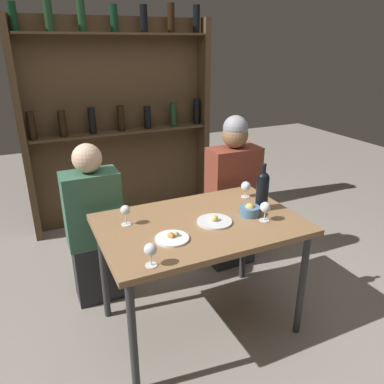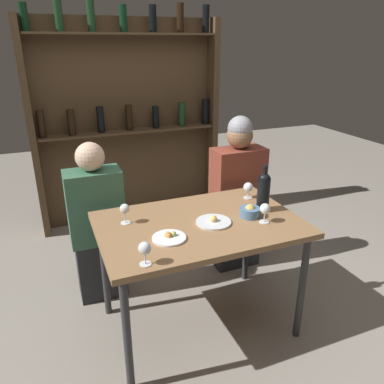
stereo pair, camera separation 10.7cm
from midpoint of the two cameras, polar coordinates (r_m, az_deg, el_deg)
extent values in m
plane|color=gray|center=(2.68, 2.22, -19.32)|extent=(10.00, 10.00, 0.00)
cube|color=olive|center=(2.26, 2.49, -5.01)|extent=(1.21, 0.79, 0.04)
cylinder|color=#2D2D30|center=(2.07, -8.29, -21.03)|extent=(0.04, 0.04, 0.73)
cylinder|color=#2D2D30|center=(2.48, 17.61, -13.80)|extent=(0.04, 0.04, 0.73)
cylinder|color=#2D2D30|center=(2.60, -12.04, -11.32)|extent=(0.04, 0.04, 0.73)
cylinder|color=#2D2D30|center=(2.93, 9.40, -7.01)|extent=(0.04, 0.04, 0.73)
cube|color=#4C3823|center=(3.85, -9.03, 10.06)|extent=(1.78, 0.02, 1.98)
cube|color=#4C3823|center=(3.65, -22.41, 8.05)|extent=(0.06, 0.18, 1.98)
cube|color=#4C3823|center=(4.04, 3.86, 10.85)|extent=(0.06, 0.18, 1.98)
cube|color=#4C3823|center=(3.76, -8.61, 9.15)|extent=(1.70, 0.18, 0.02)
cylinder|color=black|center=(3.63, -21.22, 9.60)|extent=(0.07, 0.07, 0.24)
cylinder|color=black|center=(3.64, -17.11, 10.08)|extent=(0.07, 0.07, 0.24)
cylinder|color=black|center=(3.68, -12.94, 10.69)|extent=(0.07, 0.07, 0.24)
cylinder|color=black|center=(3.74, -8.72, 11.14)|extent=(0.07, 0.07, 0.24)
cylinder|color=black|center=(3.81, -4.75, 11.32)|extent=(0.07, 0.07, 0.22)
cylinder|color=#19381E|center=(3.88, -0.78, 11.75)|extent=(0.07, 0.07, 0.24)
cylinder|color=black|center=(4.00, 2.81, 12.15)|extent=(0.07, 0.07, 0.26)
cube|color=#4C3823|center=(3.67, -9.45, 22.72)|extent=(1.70, 0.18, 0.02)
cylinder|color=black|center=(3.58, -23.40, 23.29)|extent=(0.07, 0.07, 0.22)
cylinder|color=#19381E|center=(3.59, -18.81, 24.17)|extent=(0.07, 0.07, 0.26)
cylinder|color=#19381E|center=(3.63, -14.25, 24.56)|extent=(0.07, 0.07, 0.25)
cylinder|color=black|center=(3.67, -9.51, 24.62)|extent=(0.07, 0.07, 0.22)
cylinder|color=black|center=(3.74, -5.10, 24.82)|extent=(0.07, 0.07, 0.23)
cylinder|color=black|center=(3.84, -0.93, 24.99)|extent=(0.07, 0.07, 0.25)
cylinder|color=black|center=(3.94, 2.99, 24.84)|extent=(0.07, 0.07, 0.25)
cylinder|color=black|center=(2.41, 12.02, -0.49)|extent=(0.08, 0.08, 0.21)
sphere|color=black|center=(2.37, 12.22, 1.86)|extent=(0.08, 0.08, 0.08)
cylinder|color=black|center=(2.36, 12.30, 2.80)|extent=(0.03, 0.03, 0.08)
cylinder|color=black|center=(2.35, 12.39, 3.90)|extent=(0.03, 0.03, 0.01)
cylinder|color=silver|center=(2.30, 12.24, -4.48)|extent=(0.06, 0.06, 0.00)
cylinder|color=silver|center=(2.28, 12.31, -3.69)|extent=(0.01, 0.01, 0.07)
sphere|color=silver|center=(2.26, 12.41, -2.52)|extent=(0.06, 0.06, 0.06)
cylinder|color=silver|center=(2.26, -8.74, -4.68)|extent=(0.06, 0.06, 0.00)
cylinder|color=silver|center=(2.25, -8.79, -3.78)|extent=(0.01, 0.01, 0.07)
sphere|color=silver|center=(2.22, -8.87, -2.54)|extent=(0.06, 0.06, 0.06)
cylinder|color=silver|center=(1.86, -5.44, -10.88)|extent=(0.06, 0.06, 0.00)
cylinder|color=silver|center=(1.84, -5.48, -9.93)|extent=(0.01, 0.01, 0.07)
sphere|color=silver|center=(1.81, -5.54, -8.54)|extent=(0.06, 0.06, 0.06)
cylinder|color=silver|center=(2.63, 9.63, -0.86)|extent=(0.06, 0.06, 0.00)
cylinder|color=silver|center=(2.61, 9.67, -0.25)|extent=(0.01, 0.01, 0.06)
sphere|color=silver|center=(2.60, 9.73, 0.71)|extent=(0.07, 0.07, 0.07)
cylinder|color=white|center=(2.07, -2.02, -7.03)|extent=(0.19, 0.19, 0.01)
sphere|color=#B74C3D|center=(2.07, -2.00, -6.50)|extent=(0.03, 0.03, 0.03)
sphere|color=gold|center=(2.06, -2.05, -6.72)|extent=(0.03, 0.03, 0.03)
sphere|color=gold|center=(2.06, -2.26, -6.53)|extent=(0.04, 0.04, 0.04)
sphere|color=#99B256|center=(2.07, -1.34, -6.44)|extent=(0.03, 0.03, 0.03)
sphere|color=#B74C3D|center=(2.06, -1.96, -6.60)|extent=(0.03, 0.03, 0.03)
cylinder|color=silver|center=(2.24, 4.67, -4.60)|extent=(0.21, 0.21, 0.01)
sphere|color=gold|center=(2.24, 4.74, -4.23)|extent=(0.03, 0.03, 0.03)
sphere|color=#C67038|center=(2.24, 4.67, -4.16)|extent=(0.04, 0.04, 0.04)
sphere|color=#E5BC66|center=(2.24, 4.67, -4.14)|extent=(0.04, 0.04, 0.04)
cylinder|color=#4C7299|center=(2.34, 10.11, -3.05)|extent=(0.12, 0.12, 0.06)
sphere|color=gold|center=(2.34, 10.14, -2.62)|extent=(0.06, 0.06, 0.06)
cube|color=#26262B|center=(2.88, -12.57, -11.03)|extent=(0.34, 0.22, 0.45)
cube|color=#38664C|center=(2.65, -13.43, -2.18)|extent=(0.37, 0.22, 0.52)
sphere|color=beige|center=(2.53, -14.13, 5.23)|extent=(0.19, 0.19, 0.19)
cube|color=#26262B|center=(3.20, 7.49, -7.10)|extent=(0.37, 0.22, 0.45)
cube|color=brown|center=(2.99, 7.97, 1.40)|extent=(0.41, 0.22, 0.56)
sphere|color=#8C6647|center=(2.88, 8.36, 8.50)|extent=(0.20, 0.20, 0.20)
sphere|color=gray|center=(2.86, 8.42, 9.56)|extent=(0.19, 0.19, 0.19)
camera|label=1|loc=(0.05, -88.67, 0.54)|focal=35.00mm
camera|label=2|loc=(0.05, 91.33, -0.54)|focal=35.00mm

